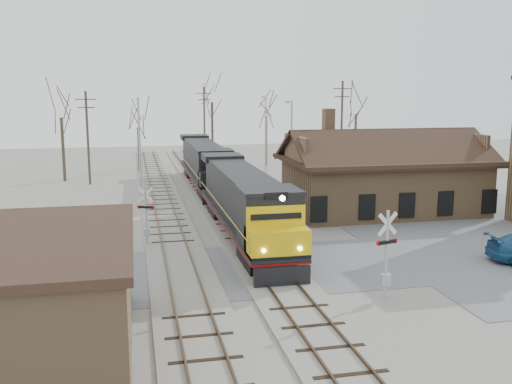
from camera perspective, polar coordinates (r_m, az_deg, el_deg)
ground at (r=30.39m, az=1.10°, el=-7.60°), size 140.00×140.00×0.00m
road at (r=30.39m, az=1.10°, el=-7.57°), size 60.00×9.00×0.03m
track_main at (r=44.64m, az=-3.33°, el=-1.78°), size 3.40×90.00×0.24m
track_siding at (r=44.19m, az=-9.10°, el=-2.02°), size 3.40×90.00×0.24m
depot at (r=44.83m, az=12.58°, el=1.08°), size 15.20×9.31×7.90m
locomotive_lead at (r=35.64m, az=-1.16°, el=-1.11°), size 2.96×19.85×4.40m
locomotive_trailing at (r=55.28m, az=-5.16°, el=2.85°), size 2.96×19.85×4.17m
crossbuck_near at (r=26.10m, az=12.89°, el=-6.46°), size 1.14×0.39×4.07m
crossbuck_far at (r=34.75m, az=-10.94°, el=-2.53°), size 1.02×0.42×3.69m
streetlight_a at (r=47.86m, az=-11.57°, el=4.69°), size 0.25×2.04×8.73m
streetlight_b at (r=54.29m, az=3.52°, el=5.27°), size 0.25×2.04×8.33m
streetlight_c at (r=64.22m, az=0.94°, el=6.21°), size 0.25×2.04×8.73m
utility_pole_a at (r=58.85m, az=-16.48°, el=5.38°), size 2.00×0.24×9.22m
utility_pole_b at (r=74.69m, az=-5.18°, el=6.86°), size 2.00×0.24×9.73m
utility_pole_c at (r=59.89m, az=8.55°, el=6.25°), size 2.00×0.24×10.25m
tree_a at (r=61.87m, az=-18.95°, el=8.06°), size 4.37×4.37×10.71m
tree_b at (r=66.86m, az=-11.72°, el=7.03°), size 3.40×3.40×8.34m
tree_c at (r=76.12m, az=-4.44°, el=9.91°), size 5.19×5.19×12.70m
tree_d at (r=70.94m, az=1.03°, el=8.42°), size 4.12×4.12×10.09m
tree_e at (r=70.13m, az=10.00°, el=8.55°), size 4.33×4.33×10.61m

